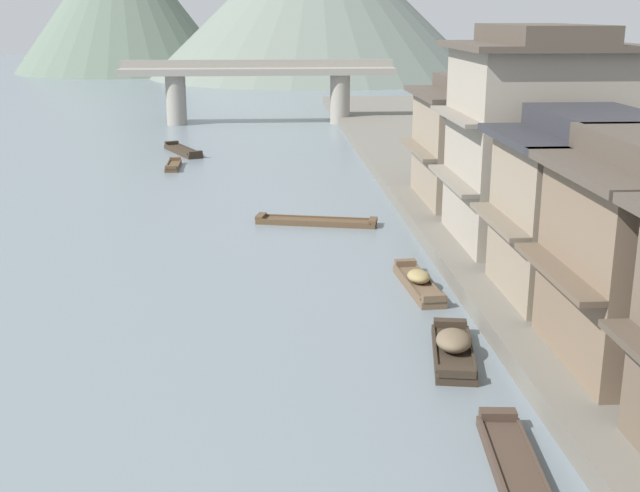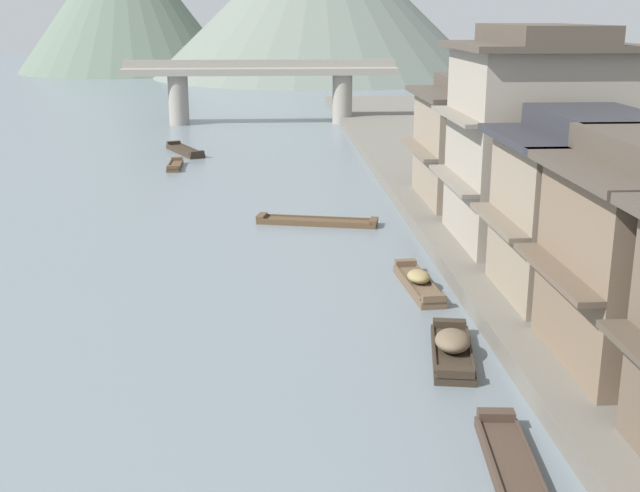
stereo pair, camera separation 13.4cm
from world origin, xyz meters
name	(u,v)px [view 1 (the left image)]	position (x,y,z in m)	size (l,w,h in m)	color
riverbank_right	(582,211)	(16.16, 30.00, 0.32)	(18.00, 110.00, 0.63)	#6B665B
boat_moored_nearest	(419,283)	(5.96, 19.59, 0.25)	(1.21, 4.51, 0.72)	brown
boat_moored_second	(515,467)	(5.77, 7.04, 0.16)	(1.39, 4.51, 0.48)	#423328
boat_moored_third	(453,348)	(5.83, 13.38, 0.31)	(1.80, 4.13, 0.82)	#33281E
boat_moored_far	(183,151)	(-5.46, 50.66, 0.17)	(3.24, 5.42, 0.53)	#33281E
boat_midriver_drifting	(173,166)	(-5.57, 44.82, 0.15)	(0.87, 3.49, 0.44)	brown
boat_midriver_upstream	(316,222)	(2.82, 29.44, 0.12)	(5.90, 2.38, 0.37)	brown
house_waterfront_tall	(591,207)	(11.10, 16.91, 3.64)	(6.66, 5.73, 6.14)	gray
house_waterfront_narrow	(534,138)	(11.29, 23.73, 4.93)	(7.05, 7.19, 8.74)	gray
house_waterfront_far	(477,141)	(11.05, 31.53, 3.63)	(6.57, 7.60, 6.14)	gray
stone_bridge	(258,83)	(0.00, 66.58, 3.71)	(24.73, 2.40, 5.69)	gray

